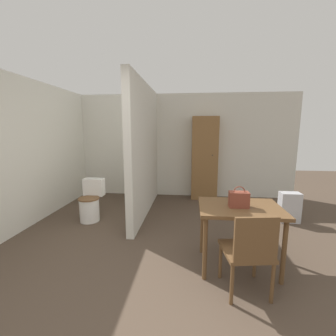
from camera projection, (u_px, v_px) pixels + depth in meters
The scene contains 10 objects.
ground_plane at pixel (144, 330), 1.86m from camera, with size 16.00×16.00×0.00m, color #4C3D30.
wall_back at pixel (176, 146), 5.59m from camera, with size 5.72×0.12×2.50m.
wall_left at pixel (27, 153), 3.83m from camera, with size 0.12×4.95×2.50m.
partition_wall at pixel (145, 150), 4.38m from camera, with size 0.12×2.44×2.50m.
dining_table at pixel (240, 215), 2.62m from camera, with size 0.94×0.68×0.76m.
wooden_chair at pixel (249, 250), 2.18m from camera, with size 0.51×0.51×0.87m.
toilet at pixel (91, 203), 4.11m from camera, with size 0.37×0.52×0.74m.
handbag at pixel (239, 199), 2.56m from camera, with size 0.22×0.12×0.25m.
wooden_cabinet at pixel (204, 158), 5.31m from camera, with size 0.61×0.37×1.95m.
space_heater at pixel (289, 207), 4.02m from camera, with size 0.34×0.21×0.54m.
Camera 1 is at (0.36, -1.58, 1.63)m, focal length 24.00 mm.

